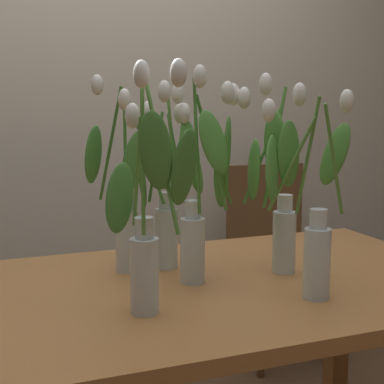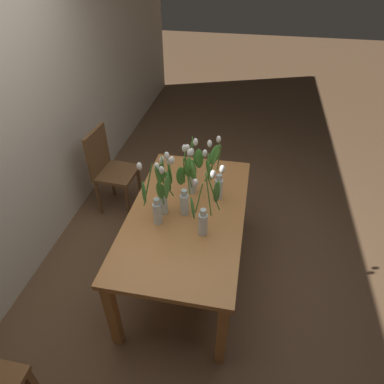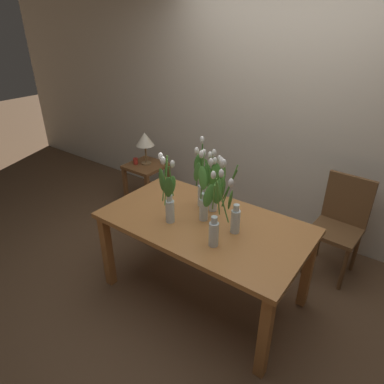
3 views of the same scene
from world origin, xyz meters
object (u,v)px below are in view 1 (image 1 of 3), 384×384
Objects in this scene: dining_chair at (273,249)px; dining_table at (200,315)px; tulip_vase_5 at (204,203)px; tulip_vase_1 at (171,194)px; tulip_vase_2 at (277,209)px; tulip_vase_0 at (147,224)px; tulip_vase_4 at (128,199)px; tulip_vase_3 at (310,212)px.

dining_table is at bearing -128.24° from dining_chair.
dining_table is 2.72× the size of tulip_vase_5.
dining_table is 0.36m from tulip_vase_1.
tulip_vase_5 is 0.63× the size of dining_chair.
dining_chair is at bearing 60.98° from tulip_vase_2.
tulip_vase_1 is 0.96× the size of tulip_vase_2.
dining_chair is at bearing 45.68° from tulip_vase_1.
tulip_vase_0 is 0.99× the size of tulip_vase_5.
tulip_vase_5 is at bearing -45.03° from tulip_vase_4.
tulip_vase_2 is 1.22m from dining_chair.
dining_table is at bearing 139.84° from tulip_vase_3.
tulip_vase_0 is 0.63× the size of dining_chair.
tulip_vase_3 is (0.25, -0.36, -0.01)m from tulip_vase_1.
tulip_vase_5 is 1.34m from dining_chair.
tulip_vase_2 is 0.97× the size of tulip_vase_5.
tulip_vase_1 is at bearing 62.70° from tulip_vase_0.
dining_chair is at bearing 64.44° from tulip_vase_3.
tulip_vase_5 reaches higher than tulip_vase_4.
tulip_vase_4 reaches higher than tulip_vase_1.
tulip_vase_1 is 1.01× the size of tulip_vase_3.
tulip_vase_0 is 1.02× the size of tulip_vase_4.
dining_table is 2.80× the size of tulip_vase_4.
tulip_vase_0 is at bearing -97.95° from tulip_vase_4.
tulip_vase_4 is at bearing 130.79° from dining_table.
tulip_vase_0 is 0.47m from tulip_vase_2.
dining_chair is (0.82, 0.84, -0.44)m from tulip_vase_1.
tulip_vase_4 is (-0.38, 0.37, 0.00)m from tulip_vase_3.
tulip_vase_1 reaches higher than tulip_vase_3.
tulip_vase_5 is at bearing -127.99° from dining_chair.
tulip_vase_2 reaches higher than dining_table.
dining_chair is at bearing 49.89° from tulip_vase_0.
tulip_vase_3 is 0.92× the size of tulip_vase_5.
tulip_vase_0 is 0.29m from tulip_vase_5.
tulip_vase_4 is (-0.15, 0.18, 0.31)m from dining_table.
tulip_vase_5 reaches higher than tulip_vase_3.
tulip_vase_0 is at bearing -130.11° from dining_chair.
tulip_vase_2 is 1.05× the size of tulip_vase_3.
tulip_vase_4 reaches higher than dining_chair.
tulip_vase_3 is 1.39m from dining_chair.
tulip_vase_3 is at bearing -43.51° from tulip_vase_5.
tulip_vase_3 is 0.52m from tulip_vase_4.
tulip_vase_4 is (-0.13, 0.01, -0.01)m from tulip_vase_1.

